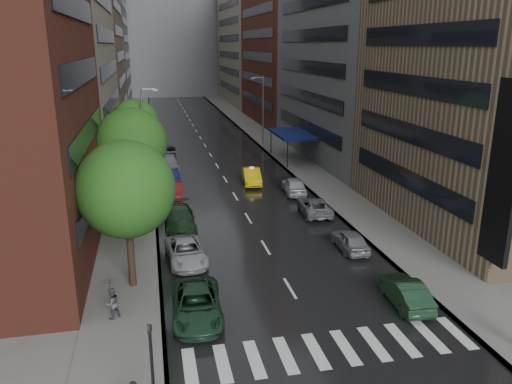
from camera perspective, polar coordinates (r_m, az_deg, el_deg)
ground at (r=25.23m, az=6.47°, el=-14.99°), size 220.00×220.00×0.00m
road at (r=71.88m, az=-6.21°, el=5.91°), size 14.00×140.00×0.01m
sidewalk_left at (r=71.54m, az=-13.42°, el=5.56°), size 4.00×140.00×0.15m
sidewalk_right at (r=73.31m, az=0.84°, el=6.27°), size 4.00×140.00×0.15m
crosswalk at (r=23.70m, az=8.54°, el=-17.32°), size 13.15×2.80×0.01m
buildings_left at (r=79.53m, az=-18.66°, el=17.77°), size 8.00×108.00×38.00m
buildings_right at (r=80.15m, az=4.16°, el=17.85°), size 8.05×109.10×36.00m
building_far at (r=138.52m, az=-9.58°, el=17.51°), size 40.00×14.00×32.00m
tree_near at (r=27.36m, az=-14.65°, el=0.28°), size 5.26×5.26×8.39m
tree_mid at (r=39.17m, az=-14.05°, el=5.39°), size 5.42×5.42×8.63m
tree_far at (r=53.19m, az=-13.64°, el=7.65°), size 4.90×4.90×7.82m
taxi at (r=48.74m, az=-0.51°, el=1.82°), size 2.10×4.79×1.53m
parked_cars_left at (r=42.20m, az=-9.17°, el=-0.79°), size 2.70×42.45×1.58m
parked_cars_right at (r=37.87m, az=8.00°, el=-2.80°), size 2.67×25.29×1.56m
ped_black_umbrella at (r=25.82m, az=-16.23°, el=-11.26°), size 0.99×0.98×2.09m
traffic_light at (r=19.41m, az=-11.86°, el=-18.09°), size 0.18×0.15×3.45m
street_lamp_left at (r=50.98m, az=-12.65°, el=6.82°), size 1.74×0.22×9.00m
street_lamp_right at (r=67.49m, az=0.75°, el=9.51°), size 1.74×0.22×9.00m
awning at (r=58.48m, az=4.14°, el=6.64°), size 4.00×8.00×3.12m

